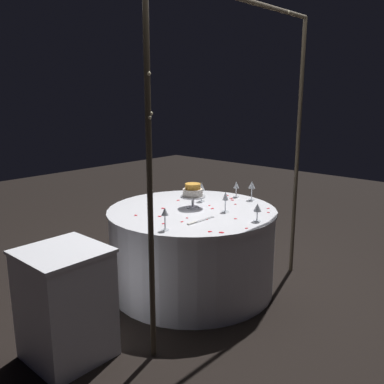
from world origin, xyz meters
The scene contains 34 objects.
ground_plane centered at (0.00, 0.00, 0.00)m, with size 12.00×12.00×0.00m, color black.
decorative_arch centered at (0.00, 0.49, 1.51)m, with size 1.90×0.06×2.37m.
main_table centered at (0.00, 0.00, 0.37)m, with size 1.47×1.47×0.73m.
side_table centered at (1.31, 0.07, 0.38)m, with size 0.51×0.51×0.75m.
tiered_cake centered at (-0.04, -0.03, 0.87)m, with size 0.22×0.22×0.22m.
wine_glass_0 centered at (-0.13, 0.26, 0.86)m, with size 0.06×0.06×0.17m.
wine_glass_1 centered at (-0.08, 0.61, 0.83)m, with size 0.06×0.06×0.14m.
wine_glass_2 centered at (-0.62, 0.02, 0.84)m, with size 0.06×0.06×0.15m.
wine_glass_3 centered at (0.56, 0.23, 0.86)m, with size 0.06×0.06×0.17m.
wine_glass_4 centered at (-0.26, -0.12, 0.86)m, with size 0.06×0.06×0.18m.
wine_glass_5 centered at (-0.62, 0.20, 0.87)m, with size 0.06×0.06×0.18m.
cake_knife centered at (0.23, 0.28, 0.73)m, with size 0.30×0.03×0.01m.
rose_petal_0 centered at (0.45, -0.22, 0.73)m, with size 0.03×0.02×0.00m, color red.
rose_petal_1 centered at (0.37, 0.51, 0.73)m, with size 0.03×0.02×0.00m, color red.
rose_petal_2 centered at (-0.35, 0.55, 0.73)m, with size 0.02×0.02×0.00m, color red.
rose_petal_3 centered at (0.23, 0.15, 0.73)m, with size 0.03×0.02×0.00m, color red.
rose_petal_4 centered at (-0.61, -0.08, 0.73)m, with size 0.03×0.02×0.00m, color red.
rose_petal_5 centered at (-0.33, -0.39, 0.73)m, with size 0.03×0.02×0.00m, color red.
rose_petal_6 centered at (0.34, -0.05, 0.73)m, with size 0.03×0.02×0.00m, color red.
rose_petal_7 centered at (0.33, 0.19, 0.73)m, with size 0.03×0.02×0.00m, color red.
rose_petal_8 centered at (-0.02, 0.45, 0.73)m, with size 0.03×0.02×0.00m, color red.
rose_petal_9 centered at (-0.54, 0.02, 0.73)m, with size 0.04×0.03×0.00m, color red.
rose_petal_10 centered at (0.15, -0.20, 0.73)m, with size 0.04×0.03×0.00m, color red.
rose_petal_11 centered at (0.33, 0.58, 0.73)m, with size 0.04×0.03×0.00m, color red.
rose_petal_12 centered at (-0.39, -0.24, 0.73)m, with size 0.04×0.03×0.00m, color red.
rose_petal_13 centered at (-0.14, -0.30, 0.73)m, with size 0.03×0.02×0.00m, color red.
rose_petal_14 centered at (-0.49, 0.07, 0.73)m, with size 0.04×0.03×0.00m, color red.
rose_petal_15 centered at (-0.38, 0.18, 0.73)m, with size 0.03×0.02×0.00m, color red.
rose_petal_16 centered at (-0.19, 0.04, 0.73)m, with size 0.03×0.02×0.00m, color red.
rose_petal_17 centered at (-0.13, 0.12, 0.73)m, with size 0.03×0.02×0.00m, color red.
rose_petal_18 centered at (-0.46, 0.48, 0.73)m, with size 0.03×0.02×0.00m, color red.
rose_petal_19 centered at (0.13, 0.66, 0.73)m, with size 0.03×0.02×0.00m, color red.
rose_petal_20 centered at (0.15, 0.29, 0.73)m, with size 0.03×0.02×0.00m, color red.
rose_petal_21 centered at (0.46, 0.12, 0.73)m, with size 0.03×0.02×0.00m, color red.
Camera 1 is at (2.58, 2.32, 1.70)m, focal length 38.90 mm.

